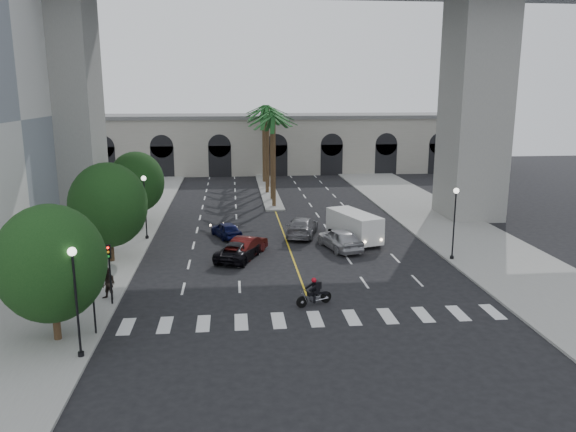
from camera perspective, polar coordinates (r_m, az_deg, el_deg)
The scene contains 29 objects.
ground at distance 32.22m, azimuth 2.40°, elevation -9.37°, with size 140.00×140.00×0.00m, color black.
sidewalk_left at distance 47.37m, azimuth -18.60°, elevation -2.68°, with size 8.00×100.00×0.15m, color gray.
sidewalk_right at distance 50.02m, azimuth 17.17°, elevation -1.78°, with size 8.00×100.00×0.15m, color gray.
median at distance 68.74m, azimuth -2.06°, elevation 2.65°, with size 2.00×24.00×0.20m, color gray.
pier_building at distance 85.02m, azimuth -2.83°, elevation 7.41°, with size 71.00×10.50×8.50m.
bridge at distance 52.51m, azimuth 2.94°, elevation 19.71°, with size 75.00×13.00×26.00m.
palm_a at distance 57.78m, azimuth -1.48°, elevation 9.73°, with size 3.20×3.20×10.30m.
palm_b at distance 61.76m, azimuth -1.66°, elevation 10.17°, with size 3.20×3.20×10.60m.
palm_c at distance 65.75m, azimuth -2.18°, elevation 9.92°, with size 3.20×3.20×10.10m.
palm_d at distance 69.73m, azimuth -2.10°, elevation 10.69°, with size 3.20×3.20×10.90m.
palm_e at distance 73.72m, azimuth -2.50°, elevation 10.44°, with size 3.20×3.20×10.40m.
palm_f at distance 77.72m, azimuth -2.45°, elevation 10.76°, with size 3.20×3.20×10.70m.
street_tree_near at distance 29.08m, azimuth -22.95°, elevation -4.46°, with size 5.20×5.20×6.89m.
street_tree_mid at distance 41.25m, azimuth -17.79°, elevation 1.07°, with size 5.44×5.44×7.21m.
street_tree_far at distance 52.91m, azimuth -15.15°, elevation 3.35°, with size 5.04×5.04×6.68m.
lamp_post_left_near at distance 27.05m, azimuth -20.77°, elevation -7.32°, with size 0.40×0.40×5.35m.
lamp_post_left_far at distance 46.94m, azimuth -14.32°, elevation 1.41°, with size 0.40×0.40×5.35m.
lamp_post_right at distance 41.66m, azimuth 16.56°, elevation -0.14°, with size 0.40×0.40×5.35m.
traffic_signal_near at distance 29.54m, azimuth -19.25°, elevation -6.98°, with size 0.25×0.18×3.65m.
traffic_signal_far at distance 33.24m, azimuth -17.68°, elevation -4.69°, with size 0.25×0.18×3.65m.
motorcycle_rider at distance 32.47m, azimuth 2.77°, elevation -7.77°, with size 2.16×1.03×1.66m.
car_a at distance 43.55m, azimuth 5.32°, elevation -2.31°, with size 2.02×5.03×1.71m, color #A7A7AB.
car_b at distance 41.97m, azimuth -4.15°, elevation -3.02°, with size 1.59×4.56×1.50m, color #4C100F.
car_c at distance 41.04m, azimuth -5.08°, elevation -3.49°, with size 2.28×4.94×1.37m, color black.
car_d at distance 47.45m, azimuth 1.46°, elevation -1.07°, with size 2.24×5.51×1.60m, color slate.
car_e at distance 47.18m, azimuth -6.29°, elevation -1.39°, with size 1.58×3.93×1.34m, color #0D113D.
cargo_van at distance 45.70m, azimuth 6.76°, elevation -0.99°, with size 3.81×6.04×2.41m.
pedestrian_a at distance 35.28m, azimuth -20.95°, elevation -6.61°, with size 0.58×0.38×1.58m, color black.
pedestrian_b at distance 34.40m, azimuth -17.80°, elevation -6.58°, with size 0.92×0.72×1.90m, color black.
Camera 1 is at (-4.30, -29.55, 12.11)m, focal length 35.00 mm.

